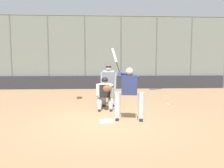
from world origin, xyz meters
The scene contains 12 objects.
ground_plane centered at (0.00, 0.00, 0.00)m, with size 160.00×160.00×0.00m, color #93704C.
home_plate_marker centered at (0.00, 0.00, 0.01)m, with size 0.43×0.43×0.01m, color white.
backstop_fence centered at (0.00, -8.34, 2.55)m, with size 17.14×0.08×4.92m.
padding_wall centered at (0.00, -8.24, 0.44)m, with size 16.72×0.18×0.87m, color #28282D.
bleachers_beyond centered at (2.49, -11.20, 0.59)m, with size 11.94×3.05×1.80m.
batter_at_plate centered at (-0.68, -0.07, 0.90)m, with size 0.99×0.76×2.26m.
catcher_behind_plate centered at (0.03, -1.58, 0.65)m, with size 0.66×0.76×1.25m.
umpire_home centered at (-0.13, -2.27, 0.90)m, with size 0.68×0.43×1.67m.
spare_bat_near_backstop centered at (-0.18, -5.58, 0.03)m, with size 0.07×0.82×0.07m.
spare_bat_by_padding centered at (-3.35, -7.60, 0.03)m, with size 0.84×0.28×0.07m.
fielding_glove_on_dirt centered at (1.25, -4.31, 0.05)m, with size 0.29×0.22×0.10m.
baseball_loose centered at (-2.64, -2.34, 0.04)m, with size 0.07×0.07×0.07m, color white.
Camera 1 is at (0.20, 6.56, 1.81)m, focal length 35.00 mm.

